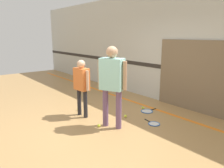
% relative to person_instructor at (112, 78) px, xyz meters
% --- Properties ---
extents(ground_plane, '(16.00, 16.00, 0.00)m').
position_rel_person_instructor_xyz_m(ground_plane, '(-0.18, -0.09, -1.06)').
color(ground_plane, '#A87F4C').
extents(wall_back, '(16.00, 0.07, 3.20)m').
position_rel_person_instructor_xyz_m(wall_back, '(-0.18, 2.35, 0.53)').
color(wall_back, beige).
rests_on(wall_back, ground_plane).
extents(wall_panel, '(2.16, 0.05, 1.82)m').
position_rel_person_instructor_xyz_m(wall_panel, '(0.51, 2.30, -0.16)').
color(wall_panel, '#756047').
rests_on(wall_panel, ground_plane).
extents(floor_stripe, '(14.40, 0.10, 0.01)m').
position_rel_person_instructor_xyz_m(floor_stripe, '(-0.18, 1.61, -1.06)').
color(floor_stripe, orange).
rests_on(floor_stripe, ground_plane).
extents(person_instructor, '(0.60, 0.44, 1.72)m').
position_rel_person_instructor_xyz_m(person_instructor, '(0.00, 0.00, 0.00)').
color(person_instructor, '#6B4C70').
rests_on(person_instructor, ground_plane).
extents(person_student_left, '(0.52, 0.24, 1.37)m').
position_rel_person_instructor_xyz_m(person_student_left, '(-0.95, -0.16, -0.22)').
color(person_student_left, '#232328').
rests_on(person_student_left, ground_plane).
extents(racket_spare_on_floor, '(0.32, 0.51, 0.03)m').
position_rel_person_instructor_xyz_m(racket_spare_on_floor, '(-0.17, 1.31, -1.05)').
color(racket_spare_on_floor, blue).
rests_on(racket_spare_on_floor, ground_plane).
extents(racket_second_spare, '(0.46, 0.29, 0.03)m').
position_rel_person_instructor_xyz_m(racket_second_spare, '(0.47, 0.81, -1.05)').
color(racket_second_spare, blue).
rests_on(racket_second_spare, ground_plane).
extents(tennis_ball_near_instructor, '(0.07, 0.07, 0.07)m').
position_rel_person_instructor_xyz_m(tennis_ball_near_instructor, '(-0.16, -0.23, -1.03)').
color(tennis_ball_near_instructor, '#CCE038').
rests_on(tennis_ball_near_instructor, ground_plane).
extents(tennis_ball_by_spare_racket, '(0.07, 0.07, 0.07)m').
position_rel_person_instructor_xyz_m(tennis_ball_by_spare_racket, '(-0.39, 1.37, -1.03)').
color(tennis_ball_by_spare_racket, '#CCE038').
rests_on(tennis_ball_by_spare_racket, ground_plane).
extents(tennis_ball_stray_left, '(0.07, 0.07, 0.07)m').
position_rel_person_instructor_xyz_m(tennis_ball_stray_left, '(-0.22, 0.59, -1.03)').
color(tennis_ball_stray_left, '#CCE038').
rests_on(tennis_ball_stray_left, ground_plane).
extents(tennis_ball_stray_right, '(0.07, 0.07, 0.07)m').
position_rel_person_instructor_xyz_m(tennis_ball_stray_right, '(-1.35, -0.05, -1.03)').
color(tennis_ball_stray_right, '#CCE038').
rests_on(tennis_ball_stray_right, ground_plane).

